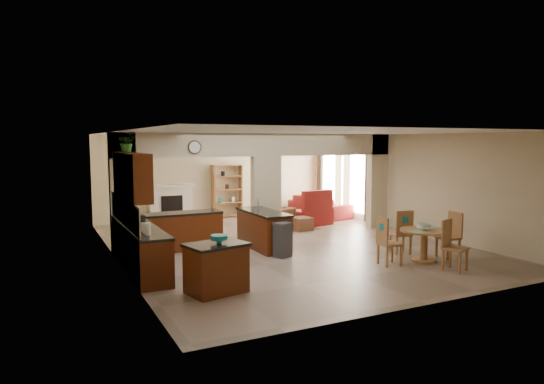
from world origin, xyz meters
name	(u,v)px	position (x,y,z in m)	size (l,w,h in m)	color
floor	(283,245)	(0.00, 0.00, 0.00)	(10.00, 10.00, 0.00)	#856D5C
ceiling	(283,133)	(0.00, 0.00, 2.80)	(10.00, 10.00, 0.00)	white
wall_back	(216,176)	(0.00, 5.00, 1.40)	(8.00, 8.00, 0.00)	#C3AE8F
wall_front	(431,218)	(0.00, -5.00, 1.40)	(8.00, 8.00, 0.00)	#C3AE8F
wall_left	(116,198)	(-4.00, 0.00, 1.40)	(10.00, 10.00, 0.00)	#C3AE8F
wall_right	(408,183)	(4.00, 0.00, 1.40)	(10.00, 10.00, 0.00)	#C3AE8F
partition_left_pier	(123,193)	(-3.70, 1.00, 1.40)	(0.60, 0.25, 2.80)	#C3AE8F
partition_center_pier	(266,197)	(0.00, 1.00, 1.10)	(0.80, 0.25, 2.20)	#C3AE8F
partition_right_pier	(377,181)	(3.70, 1.00, 1.40)	(0.60, 0.25, 2.80)	#C3AE8F
partition_header	(266,145)	(0.00, 1.00, 2.50)	(8.00, 0.25, 0.60)	#C3AE8F
kitchen_counter	(155,240)	(-3.26, -0.25, 0.46)	(2.52, 3.29, 1.48)	#421907
upper_cabinets	(131,175)	(-3.82, -0.80, 1.92)	(0.35, 2.40, 0.90)	#421907
peninsula	(264,230)	(-0.60, -0.11, 0.46)	(0.70, 1.85, 0.91)	#421907
wall_clock	(195,147)	(-2.00, 0.85, 2.45)	(0.34, 0.34, 0.03)	#482718
rug	(286,228)	(1.20, 2.10, 0.01)	(1.60, 1.30, 0.01)	brown
fireplace	(171,202)	(-1.60, 4.83, 0.61)	(1.60, 0.35, 1.20)	beige
shelving_unit	(227,191)	(0.35, 4.82, 0.90)	(1.00, 0.32, 1.80)	#955E33
window_a	(358,184)	(3.97, 2.30, 1.20)	(0.02, 0.90, 1.90)	white
window_b	(330,180)	(3.97, 4.00, 1.20)	(0.02, 0.90, 1.90)	white
glazed_door	(343,186)	(3.97, 3.15, 1.05)	(0.02, 0.70, 2.10)	white
drape_a_left	(369,186)	(3.93, 1.70, 1.20)	(0.10, 0.28, 2.30)	#3D1A18
drape_a_right	(347,183)	(3.93, 2.90, 1.20)	(0.10, 0.28, 2.30)	#3D1A18
drape_b_left	(338,182)	(3.93, 3.40, 1.20)	(0.10, 0.28, 2.30)	#3D1A18
drape_b_right	(320,179)	(3.93, 4.60, 1.20)	(0.10, 0.28, 2.30)	#3D1A18
ceiling_fan	(282,142)	(1.50, 3.00, 2.56)	(1.00, 1.00, 0.10)	white
kitchen_island	(216,268)	(-2.81, -2.91, 0.43)	(1.12, 0.91, 0.86)	#421907
teal_bowl	(219,239)	(-2.76, -2.92, 0.93)	(0.29, 0.29, 0.14)	#127581
trash_can	(283,241)	(-0.61, -1.14, 0.36)	(0.34, 0.29, 0.72)	#2F2F31
dining_table	(424,240)	(1.94, -2.86, 0.48)	(1.03, 1.03, 0.70)	#955E33
fruit_bowl	(423,227)	(1.86, -2.90, 0.78)	(0.29, 0.29, 0.15)	#69B526
sofa	(320,206)	(3.30, 3.60, 0.35)	(0.94, 2.40, 0.70)	maroon
chaise	(311,217)	(2.19, 2.30, 0.22)	(1.10, 0.90, 0.44)	maroon
armchair	(280,218)	(0.98, 2.09, 0.32)	(0.69, 0.71, 0.64)	maroon
ottoman	(302,224)	(1.42, 1.55, 0.19)	(0.52, 0.52, 0.38)	maroon
plant	(127,142)	(-3.82, -0.42, 2.58)	(0.37, 0.32, 0.41)	#1B5516
chair_north	(402,230)	(2.00, -2.09, 0.55)	(0.51, 0.51, 1.02)	#955E33
chair_east	(451,233)	(2.78, -2.82, 0.55)	(0.44, 0.43, 1.02)	#955E33
chair_south	(451,243)	(1.94, -3.61, 0.55)	(0.54, 0.54, 1.02)	#955E33
chair_west	(386,239)	(1.00, -2.74, 0.55)	(0.47, 0.47, 1.02)	#955E33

